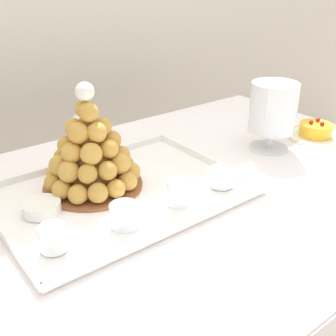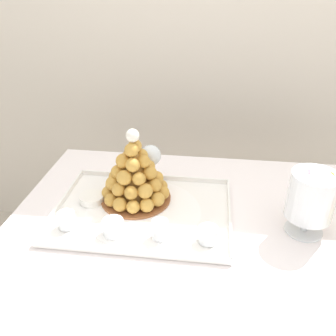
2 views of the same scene
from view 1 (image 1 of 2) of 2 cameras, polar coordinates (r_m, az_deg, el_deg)
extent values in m
cylinder|color=brown|center=(1.84, 9.03, -2.76)|extent=(0.04, 0.04, 0.72)
cube|color=brown|center=(1.08, 4.66, -2.03)|extent=(1.23, 0.89, 0.02)
cube|color=white|center=(1.08, 4.68, -1.49)|extent=(1.29, 0.95, 0.00)
cube|color=white|center=(1.48, -7.91, 1.40)|extent=(1.29, 0.01, 0.22)
cube|color=white|center=(1.59, 21.98, 1.57)|extent=(0.01, 0.95, 0.22)
cube|color=white|center=(1.00, -6.57, -3.61)|extent=(0.56, 0.41, 0.01)
cube|color=white|center=(0.85, 0.85, -8.41)|extent=(0.56, 0.01, 0.02)
cube|color=white|center=(1.16, -12.00, 0.97)|extent=(0.56, 0.01, 0.02)
cube|color=white|center=(0.90, -22.08, -8.12)|extent=(0.01, 0.41, 0.02)
cube|color=white|center=(1.14, 5.44, 1.18)|extent=(0.01, 0.41, 0.02)
cylinder|color=white|center=(1.00, -6.58, -3.41)|extent=(0.38, 0.38, 0.00)
cylinder|color=brown|center=(1.03, -10.28, -2.38)|extent=(0.24, 0.24, 0.01)
cone|color=#AD7730|center=(0.98, -10.77, 3.04)|extent=(0.16, 0.16, 0.20)
sphere|color=gold|center=(1.05, -5.99, 0.43)|extent=(0.05, 0.05, 0.05)
sphere|color=gold|center=(1.08, -7.68, 0.97)|extent=(0.05, 0.05, 0.05)
sphere|color=gold|center=(1.10, -9.88, 1.18)|extent=(0.05, 0.05, 0.05)
sphere|color=gold|center=(1.10, -12.17, 0.85)|extent=(0.05, 0.05, 0.05)
sphere|color=gold|center=(1.07, -14.13, 0.19)|extent=(0.05, 0.05, 0.05)
sphere|color=gold|center=(1.04, -15.35, -0.89)|extent=(0.04, 0.04, 0.04)
sphere|color=gold|center=(1.00, -15.53, -1.97)|extent=(0.04, 0.04, 0.04)
sphere|color=gold|center=(0.96, -14.48, -2.91)|extent=(0.04, 0.04, 0.04)
sphere|color=gold|center=(0.94, -12.34, -3.58)|extent=(0.05, 0.05, 0.05)
sphere|color=gold|center=(0.93, -9.66, -3.41)|extent=(0.05, 0.05, 0.05)
sphere|color=gold|center=(0.95, -7.18, -2.84)|extent=(0.04, 0.04, 0.04)
sphere|color=gold|center=(0.98, -5.58, -1.83)|extent=(0.05, 0.05, 0.05)
sphere|color=gold|center=(1.02, -5.21, -0.50)|extent=(0.05, 0.05, 0.05)
sphere|color=gold|center=(1.05, -7.93, 2.58)|extent=(0.05, 0.05, 0.05)
sphere|color=gold|center=(1.06, -10.19, 2.68)|extent=(0.04, 0.04, 0.04)
sphere|color=gold|center=(1.06, -12.58, 2.29)|extent=(0.05, 0.05, 0.05)
sphere|color=gold|center=(1.03, -14.32, 1.48)|extent=(0.04, 0.04, 0.04)
sphere|color=gold|center=(0.99, -14.73, 0.34)|extent=(0.05, 0.05, 0.05)
sphere|color=gold|center=(0.95, -13.53, -0.49)|extent=(0.05, 0.05, 0.05)
sphere|color=gold|center=(0.93, -11.05, -0.78)|extent=(0.04, 0.04, 0.04)
sphere|color=gold|center=(0.94, -8.35, -0.36)|extent=(0.04, 0.04, 0.04)
sphere|color=gold|center=(0.97, -6.64, 0.66)|extent=(0.05, 0.05, 0.05)
sphere|color=gold|center=(1.01, -6.55, 1.78)|extent=(0.05, 0.05, 0.05)
sphere|color=gold|center=(1.03, -9.66, 4.31)|extent=(0.05, 0.05, 0.05)
sphere|color=gold|center=(1.03, -12.26, 4.04)|extent=(0.04, 0.04, 0.04)
sphere|color=gold|center=(0.99, -13.85, 3.08)|extent=(0.04, 0.04, 0.04)
sphere|color=gold|center=(0.95, -13.17, 2.10)|extent=(0.05, 0.05, 0.05)
sphere|color=gold|center=(0.93, -10.56, 1.94)|extent=(0.05, 0.05, 0.05)
sphere|color=gold|center=(0.95, -8.11, 2.63)|extent=(0.04, 0.04, 0.04)
sphere|color=gold|center=(1.00, -7.81, 3.86)|extent=(0.05, 0.05, 0.05)
sphere|color=gold|center=(1.00, -10.91, 6.12)|extent=(0.05, 0.05, 0.05)
sphere|color=gold|center=(0.98, -12.89, 5.48)|extent=(0.04, 0.04, 0.04)
sphere|color=gold|center=(0.94, -12.28, 4.76)|extent=(0.05, 0.05, 0.05)
sphere|color=gold|center=(0.94, -9.80, 4.90)|extent=(0.05, 0.05, 0.05)
sphere|color=gold|center=(0.98, -9.01, 5.72)|extent=(0.04, 0.04, 0.04)
sphere|color=gold|center=(0.97, -11.48, 8.04)|extent=(0.04, 0.04, 0.04)
sphere|color=gold|center=(0.94, -10.91, 7.55)|extent=(0.05, 0.05, 0.05)
sphere|color=white|center=(0.94, -11.43, 10.31)|extent=(0.04, 0.04, 0.04)
cylinder|color=silver|center=(0.82, -15.60, -9.29)|extent=(0.05, 0.05, 0.05)
cylinder|color=brown|center=(0.83, -15.48, -10.09)|extent=(0.05, 0.05, 0.02)
cylinder|color=#8C603D|center=(0.82, -15.63, -9.06)|extent=(0.05, 0.05, 0.02)
sphere|color=brown|center=(0.81, -15.67, -8.66)|extent=(0.01, 0.01, 0.01)
cylinder|color=silver|center=(0.86, -6.00, -6.52)|extent=(0.06, 0.06, 0.05)
cylinder|color=gold|center=(0.87, -5.96, -7.27)|extent=(0.06, 0.06, 0.02)
cylinder|color=#EAC166|center=(0.86, -6.01, -6.30)|extent=(0.06, 0.06, 0.01)
sphere|color=brown|center=(0.86, -6.41, -5.48)|extent=(0.02, 0.02, 0.02)
cylinder|color=silver|center=(0.93, 1.33, -3.41)|extent=(0.05, 0.05, 0.06)
cylinder|color=gold|center=(0.94, 1.32, -4.29)|extent=(0.04, 0.04, 0.02)
cylinder|color=#EAC166|center=(0.93, 1.34, -3.16)|extent=(0.04, 0.04, 0.02)
sphere|color=brown|center=(0.92, 1.75, -2.45)|extent=(0.01, 0.01, 0.01)
cylinder|color=silver|center=(1.02, 7.49, -1.20)|extent=(0.06, 0.06, 0.05)
cylinder|color=gold|center=(1.02, 7.45, -1.86)|extent=(0.05, 0.05, 0.02)
cylinder|color=#EAC166|center=(1.02, 7.50, -1.01)|extent=(0.05, 0.05, 0.01)
sphere|color=brown|center=(1.01, 7.78, -0.62)|extent=(0.02, 0.02, 0.02)
cylinder|color=white|center=(0.95, -17.03, -5.22)|extent=(0.08, 0.08, 0.03)
cylinder|color=#F2CC59|center=(0.94, -17.11, -4.67)|extent=(0.08, 0.08, 0.00)
cylinder|color=white|center=(1.28, 13.71, 2.77)|extent=(0.11, 0.11, 0.01)
cylinder|color=white|center=(1.27, 13.85, 3.98)|extent=(0.02, 0.02, 0.05)
cylinder|color=white|center=(1.24, 14.33, 8.15)|extent=(0.14, 0.14, 0.14)
cylinder|color=#E54C47|center=(1.28, 14.85, 6.04)|extent=(0.06, 0.05, 0.06)
cylinder|color=yellow|center=(1.27, 13.25, 6.10)|extent=(0.07, 0.05, 0.07)
cylinder|color=#9ED860|center=(1.25, 13.74, 5.68)|extent=(0.05, 0.05, 0.05)
cylinder|color=pink|center=(1.25, 14.95, 5.56)|extent=(0.06, 0.05, 0.04)
cylinder|color=#72B2E0|center=(1.29, 14.27, 7.24)|extent=(0.07, 0.05, 0.07)
cylinder|color=yellow|center=(1.24, 13.29, 6.72)|extent=(0.06, 0.05, 0.05)
cylinder|color=#F9A54C|center=(1.24, 15.57, 6.42)|extent=(0.06, 0.05, 0.04)
cylinder|color=yellow|center=(1.27, 13.28, 8.13)|extent=(0.06, 0.06, 0.06)
cylinder|color=#72B2E0|center=(1.24, 12.93, 7.72)|extent=(0.06, 0.05, 0.06)
cylinder|color=brown|center=(1.23, 14.99, 7.34)|extent=(0.06, 0.04, 0.06)
cylinder|color=#F9A54C|center=(1.25, 15.37, 7.70)|extent=(0.07, 0.05, 0.07)
cylinder|color=#E54C47|center=(1.26, 12.98, 9.06)|extent=(0.06, 0.05, 0.06)
cylinder|color=yellow|center=(1.21, 13.50, 8.30)|extent=(0.06, 0.06, 0.06)
cylinder|color=#E54C47|center=(1.23, 15.02, 8.45)|extent=(0.07, 0.06, 0.07)
cylinder|color=brown|center=(1.25, 14.56, 8.83)|extent=(0.07, 0.05, 0.07)
cylinder|color=#9ED860|center=(1.22, 13.79, 9.58)|extent=(0.06, 0.05, 0.05)
cylinder|color=#9ED860|center=(1.20, 15.25, 9.14)|extent=(0.05, 0.05, 0.04)
cylinder|color=pink|center=(1.25, 15.26, 9.77)|extent=(0.06, 0.05, 0.06)
cylinder|color=pink|center=(1.21, 13.07, 10.54)|extent=(0.06, 0.05, 0.05)
cylinder|color=yellow|center=(1.22, 15.34, 10.38)|extent=(0.05, 0.05, 0.04)
cylinder|color=yellow|center=(1.25, 15.36, 10.81)|extent=(0.05, 0.05, 0.04)
cylinder|color=#D199D8|center=(1.24, 14.20, 10.76)|extent=(0.05, 0.05, 0.03)
cylinder|color=white|center=(1.41, 19.60, 4.15)|extent=(0.19, 0.19, 0.01)
torus|color=gold|center=(1.41, 19.62, 4.26)|extent=(0.18, 0.18, 0.00)
cylinder|color=yellow|center=(1.40, 19.74, 5.02)|extent=(0.10, 0.10, 0.04)
sphere|color=#A51923|center=(1.42, 20.07, 6.25)|extent=(0.01, 0.01, 0.01)
sphere|color=#A51923|center=(1.39, 19.10, 6.03)|extent=(0.01, 0.01, 0.01)
sphere|color=#A51923|center=(1.38, 20.54, 5.73)|extent=(0.01, 0.01, 0.01)
cylinder|color=silver|center=(1.12, -10.83, -0.43)|extent=(0.06, 0.06, 0.00)
cylinder|color=silver|center=(1.10, -11.04, 1.85)|extent=(0.01, 0.01, 0.09)
sphere|color=silver|center=(1.07, -11.40, 5.76)|extent=(0.07, 0.07, 0.07)
camera|label=2|loc=(0.68, 75.75, 25.14)|focal=37.03mm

